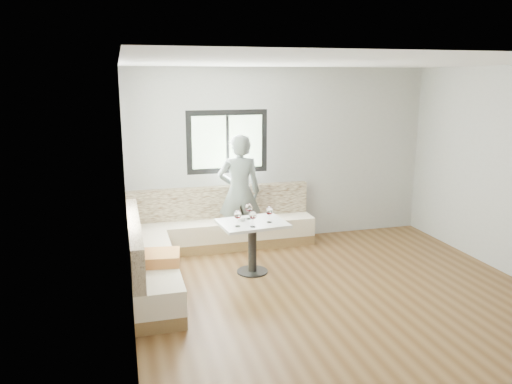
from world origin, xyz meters
TOP-DOWN VIEW (x-y plane):
  - room at (-0.08, 0.08)m, footprint 5.01×5.01m
  - banquette at (-1.59, 1.62)m, footprint 2.90×2.80m
  - table at (-0.86, 1.11)m, footprint 0.95×0.77m
  - person at (-0.80, 2.14)m, footprint 0.71×0.51m
  - olive_ramekin at (-0.99, 1.21)m, footprint 0.11×0.11m
  - wine_glass_a at (-1.10, 0.96)m, footprint 0.10×0.10m
  - wine_glass_b at (-0.92, 0.88)m, footprint 0.10×0.10m
  - wine_glass_c at (-0.65, 1.03)m, footprint 0.10×0.10m
  - wine_glass_d at (-0.87, 1.26)m, footprint 0.10×0.10m

SIDE VIEW (x-z plane):
  - banquette at x=-1.59m, z-range -0.14..0.81m
  - table at x=-0.86m, z-range 0.18..0.91m
  - olive_ramekin at x=-0.99m, z-range 0.73..0.77m
  - wine_glass_a at x=-1.10m, z-range 0.77..0.99m
  - wine_glass_b at x=-0.92m, z-range 0.77..0.99m
  - wine_glass_c at x=-0.65m, z-range 0.77..0.99m
  - wine_glass_d at x=-0.87m, z-range 0.77..0.99m
  - person at x=-0.80m, z-range 0.00..1.81m
  - room at x=-0.08m, z-range 0.01..2.82m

